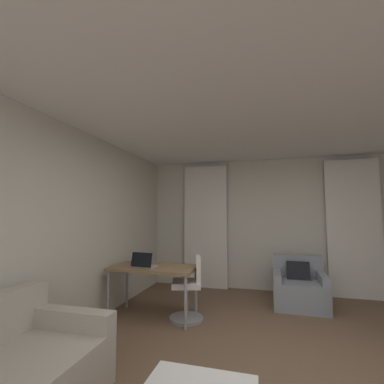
% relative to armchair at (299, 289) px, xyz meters
% --- Properties ---
extents(wall_window, '(5.12, 0.06, 2.60)m').
position_rel_armchair_xyz_m(wall_window, '(-0.34, 0.83, 1.03)').
color(wall_window, beige).
rests_on(wall_window, ground).
extents(wall_left, '(0.06, 6.12, 2.60)m').
position_rel_armchair_xyz_m(wall_left, '(-2.87, -2.20, 1.03)').
color(wall_left, beige).
rests_on(wall_left, ground).
extents(ceiling, '(5.12, 6.12, 0.06)m').
position_rel_armchair_xyz_m(ceiling, '(-0.34, -2.20, 2.36)').
color(ceiling, white).
rests_on(ceiling, wall_left).
extents(curtain_left_panel, '(0.90, 0.06, 2.50)m').
position_rel_armchair_xyz_m(curtain_left_panel, '(-1.72, 0.70, 0.98)').
color(curtain_left_panel, silver).
rests_on(curtain_left_panel, ground).
extents(curtain_right_panel, '(0.90, 0.06, 2.50)m').
position_rel_armchair_xyz_m(curtain_right_panel, '(1.03, 0.70, 0.98)').
color(curtain_right_panel, silver).
rests_on(curtain_right_panel, ground).
extents(armchair, '(0.82, 0.78, 0.78)m').
position_rel_armchair_xyz_m(armchair, '(0.00, 0.00, 0.00)').
color(armchair, gray).
rests_on(armchair, ground).
extents(desk, '(1.25, 0.64, 0.73)m').
position_rel_armchair_xyz_m(desk, '(-2.11, -1.06, 0.39)').
color(desk, olive).
rests_on(desk, ground).
extents(desk_chair, '(0.49, 0.49, 0.88)m').
position_rel_armchair_xyz_m(desk_chair, '(-1.58, -1.01, 0.12)').
color(desk_chair, gray).
rests_on(desk_chair, ground).
extents(laptop, '(0.34, 0.27, 0.22)m').
position_rel_armchair_xyz_m(laptop, '(-2.22, -1.16, 0.50)').
color(laptop, '#ADADB2').
rests_on(laptop, desk).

